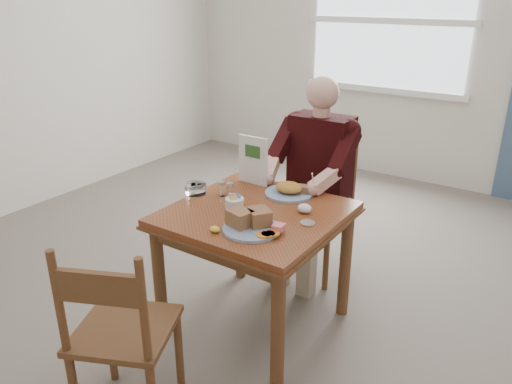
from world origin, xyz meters
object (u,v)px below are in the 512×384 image
Objects in this scene: chair_near at (120,334)px; diner at (316,166)px; near_plate at (252,223)px; table at (256,229)px; chair_far at (319,207)px; far_plate at (290,190)px.

diner reaches higher than chair_near.
table is at bearing 119.02° from near_plate.
chair_far is (0.00, 0.80, -0.16)m from table.
diner is at bearing 90.00° from table.
far_plate is (-0.07, 0.51, -0.01)m from near_plate.
diner is at bearing 86.74° from chair_near.
far_plate is at bearing 82.62° from table.
chair_far reaches higher than near_plate.
diner is at bearing 95.64° from far_plate.
chair_near is 1.28m from far_plate.
chair_far is 1.05m from near_plate.
chair_far is 2.46× the size of near_plate.
chair_far is at bearing 86.91° from chair_near.
chair_far is 1.73m from chair_near.
chair_far is at bearing 90.00° from table.
table is 0.97× the size of chair_far.
chair_far is at bearing 96.44° from near_plate.
chair_far is 2.66× the size of far_plate.
near_plate is 1.08× the size of far_plate.
chair_near is 1.67m from diner.
near_plate reaches higher than table.
chair_near is 0.69× the size of diner.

